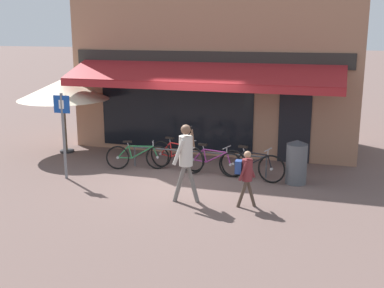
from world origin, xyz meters
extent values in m
plane|color=brown|center=(0.00, 0.00, 0.00)|extent=(160.00, 160.00, 0.00)
cube|color=#9E7056|center=(-0.13, 4.08, 3.17)|extent=(8.74, 3.00, 6.34)
cube|color=black|center=(-1.09, 2.57, 1.25)|extent=(4.81, 0.04, 2.19)
cube|color=black|center=(2.50, 2.57, 1.05)|extent=(0.90, 0.04, 2.10)
cube|color=#282623|center=(-0.13, 2.56, 2.89)|extent=(8.31, 0.06, 0.44)
cube|color=maroon|center=(-0.13, 1.85, 2.57)|extent=(7.87, 1.48, 0.50)
cube|color=maroon|center=(-0.13, 1.11, 2.24)|extent=(7.87, 0.03, 0.20)
cylinder|color=#47494F|center=(0.14, 0.86, 0.55)|extent=(3.77, 0.04, 0.04)
cylinder|color=#47494F|center=(-1.69, 0.86, 0.28)|extent=(0.04, 0.04, 0.55)
cylinder|color=#47494F|center=(1.98, 0.86, 0.28)|extent=(0.04, 0.04, 0.55)
torus|color=black|center=(-1.00, 0.82, 0.32)|extent=(0.66, 0.34, 0.64)
cylinder|color=#9E9EA3|center=(-1.00, 0.82, 0.32)|extent=(0.09, 0.09, 0.08)
torus|color=black|center=(-2.03, 0.47, 0.32)|extent=(0.66, 0.34, 0.64)
cylinder|color=#9E9EA3|center=(-2.03, 0.47, 0.32)|extent=(0.09, 0.09, 0.08)
cylinder|color=#23703D|center=(-1.40, 0.71, 0.46)|extent=(0.57, 0.27, 0.34)
cylinder|color=#23703D|center=(-1.44, 0.72, 0.62)|extent=(0.65, 0.24, 0.05)
cylinder|color=#23703D|center=(-1.71, 0.60, 0.47)|extent=(0.13, 0.06, 0.34)
cylinder|color=#23703D|center=(-1.85, 0.53, 0.31)|extent=(0.37, 0.15, 0.05)
cylinder|color=#23703D|center=(-1.90, 0.54, 0.47)|extent=(0.31, 0.18, 0.34)
cylinder|color=#23703D|center=(-1.06, 0.82, 0.47)|extent=(0.16, 0.04, 0.31)
cylinder|color=#9E9EA3|center=(-1.78, 0.61, 0.68)|extent=(0.06, 0.03, 0.11)
cube|color=black|center=(-1.80, 0.62, 0.75)|extent=(0.26, 0.18, 0.06)
cylinder|color=#9E9EA3|center=(-1.13, 0.83, 0.68)|extent=(0.04, 0.05, 0.14)
cylinder|color=#9E9EA3|center=(-1.13, 0.84, 0.75)|extent=(0.19, 0.50, 0.10)
torus|color=black|center=(0.05, 0.67, 0.36)|extent=(0.74, 0.37, 0.73)
cylinder|color=#9E9EA3|center=(0.05, 0.67, 0.36)|extent=(0.09, 0.09, 0.08)
torus|color=black|center=(-0.97, 1.02, 0.36)|extent=(0.74, 0.37, 0.73)
cylinder|color=#9E9EA3|center=(-0.97, 1.02, 0.36)|extent=(0.09, 0.09, 0.08)
cylinder|color=#B21E1E|center=(-0.33, 0.82, 0.53)|extent=(0.59, 0.19, 0.39)
cylinder|color=#B21E1E|center=(-0.36, 0.86, 0.72)|extent=(0.64, 0.25, 0.05)
cylinder|color=#B21E1E|center=(-0.65, 0.93, 0.54)|extent=(0.11, 0.12, 0.39)
cylinder|color=#B21E1E|center=(-0.80, 0.96, 0.36)|extent=(0.37, 0.16, 0.05)
cylinder|color=#B21E1E|center=(-0.83, 1.00, 0.54)|extent=(0.33, 0.09, 0.38)
cylinder|color=#B21E1E|center=(0.00, 0.71, 0.54)|extent=(0.14, 0.13, 0.35)
cylinder|color=#9E9EA3|center=(-0.69, 0.98, 0.77)|extent=(0.06, 0.05, 0.11)
cube|color=black|center=(-0.70, 0.99, 0.84)|extent=(0.26, 0.18, 0.06)
cylinder|color=#9E9EA3|center=(-0.05, 0.76, 0.78)|extent=(0.04, 0.05, 0.14)
cylinder|color=#9E9EA3|center=(-0.05, 0.76, 0.85)|extent=(0.19, 0.50, 0.09)
torus|color=black|center=(1.08, 0.66, 0.33)|extent=(0.66, 0.19, 0.66)
cylinder|color=#9E9EA3|center=(1.08, 0.66, 0.33)|extent=(0.08, 0.07, 0.07)
torus|color=black|center=(0.03, 0.84, 0.33)|extent=(0.66, 0.19, 0.66)
cylinder|color=#9E9EA3|center=(0.03, 0.84, 0.33)|extent=(0.08, 0.07, 0.07)
cylinder|color=#892D7A|center=(0.68, 0.73, 0.47)|extent=(0.59, 0.12, 0.35)
cylinder|color=#892D7A|center=(0.64, 0.75, 0.64)|extent=(0.66, 0.15, 0.05)
cylinder|color=#892D7A|center=(0.36, 0.79, 0.48)|extent=(0.12, 0.07, 0.35)
cylinder|color=#892D7A|center=(0.21, 0.81, 0.32)|extent=(0.38, 0.10, 0.05)
cylinder|color=#892D7A|center=(0.17, 0.82, 0.49)|extent=(0.32, 0.07, 0.34)
cylinder|color=#892D7A|center=(1.02, 0.67, 0.48)|extent=(0.15, 0.08, 0.32)
cylinder|color=#9E9EA3|center=(0.30, 0.81, 0.70)|extent=(0.06, 0.04, 0.11)
cube|color=black|center=(0.29, 0.81, 0.77)|extent=(0.25, 0.14, 0.05)
cylinder|color=#9E9EA3|center=(0.97, 0.69, 0.70)|extent=(0.03, 0.04, 0.14)
cylinder|color=#9E9EA3|center=(0.97, 0.70, 0.77)|extent=(0.11, 0.52, 0.05)
torus|color=black|center=(2.16, 0.46, 0.36)|extent=(0.72, 0.22, 0.72)
cylinder|color=#9E9EA3|center=(2.16, 0.46, 0.36)|extent=(0.08, 0.08, 0.07)
torus|color=black|center=(1.15, 0.67, 0.36)|extent=(0.72, 0.22, 0.72)
cylinder|color=#9E9EA3|center=(1.15, 0.67, 0.36)|extent=(0.08, 0.08, 0.07)
cylinder|color=black|center=(1.78, 0.55, 0.52)|extent=(0.57, 0.13, 0.38)
cylinder|color=black|center=(1.74, 0.57, 0.70)|extent=(0.63, 0.16, 0.05)
cylinder|color=black|center=(1.47, 0.61, 0.53)|extent=(0.12, 0.08, 0.38)
cylinder|color=black|center=(1.33, 0.63, 0.35)|extent=(0.36, 0.11, 0.05)
cylinder|color=black|center=(1.29, 0.65, 0.54)|extent=(0.31, 0.08, 0.37)
cylinder|color=black|center=(2.11, 0.48, 0.53)|extent=(0.15, 0.08, 0.35)
cylinder|color=#9E9EA3|center=(1.42, 0.63, 0.76)|extent=(0.06, 0.04, 0.11)
cube|color=black|center=(1.41, 0.64, 0.83)|extent=(0.26, 0.15, 0.05)
cylinder|color=#9E9EA3|center=(2.06, 0.51, 0.77)|extent=(0.03, 0.04, 0.14)
cylinder|color=#9E9EA3|center=(2.06, 0.51, 0.84)|extent=(0.13, 0.51, 0.05)
cylinder|color=slate|center=(0.67, -1.35, 0.42)|extent=(0.34, 0.13, 0.86)
cylinder|color=slate|center=(0.41, -1.49, 0.42)|extent=(0.34, 0.13, 0.86)
cylinder|color=beige|center=(0.54, -1.42, 1.16)|extent=(0.33, 0.33, 0.66)
sphere|color=brown|center=(0.54, -1.42, 1.64)|extent=(0.22, 0.22, 0.22)
cylinder|color=beige|center=(0.42, -1.59, 1.16)|extent=(0.28, 0.11, 0.58)
cylinder|color=beige|center=(0.60, -1.25, 1.31)|extent=(0.20, 0.15, 0.28)
cylinder|color=brown|center=(0.64, -1.26, 1.40)|extent=(0.13, 0.16, 0.44)
cube|color=black|center=(0.62, -1.30, 1.61)|extent=(0.03, 0.07, 0.14)
cylinder|color=#47382D|center=(1.96, -1.28, 0.30)|extent=(0.25, 0.09, 0.61)
cylinder|color=#47382D|center=(1.80, -1.42, 0.30)|extent=(0.25, 0.09, 0.61)
cylinder|color=maroon|center=(1.88, -1.35, 0.83)|extent=(0.24, 0.24, 0.47)
sphere|color=#A87A5B|center=(1.88, -1.35, 1.16)|extent=(0.16, 0.16, 0.16)
cylinder|color=maroon|center=(1.82, -1.48, 0.83)|extent=(0.21, 0.12, 0.42)
cylinder|color=maroon|center=(1.94, -1.21, 0.83)|extent=(0.21, 0.12, 0.42)
cube|color=navy|center=(1.70, -1.36, 0.88)|extent=(0.15, 0.20, 0.28)
cylinder|color=#515459|center=(2.75, 0.61, 0.50)|extent=(0.51, 0.51, 1.00)
cone|color=#33353A|center=(2.75, 0.61, 1.06)|extent=(0.53, 0.53, 0.10)
cylinder|color=slate|center=(-2.93, -0.70, 1.10)|extent=(0.07, 0.07, 2.20)
cube|color=#14429E|center=(-2.93, -0.71, 1.92)|extent=(0.44, 0.02, 0.44)
cube|color=white|center=(-2.93, -0.72, 1.92)|extent=(0.14, 0.01, 0.22)
cylinder|color=#4C3D2D|center=(-4.36, 1.69, 1.11)|extent=(0.05, 0.05, 2.23)
cone|color=beige|center=(-4.36, 1.69, 1.97)|extent=(2.76, 2.76, 0.62)
cylinder|color=#262628|center=(-4.36, 1.69, 0.03)|extent=(0.44, 0.44, 0.06)
camera|label=1|loc=(3.64, -11.06, 3.75)|focal=45.00mm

